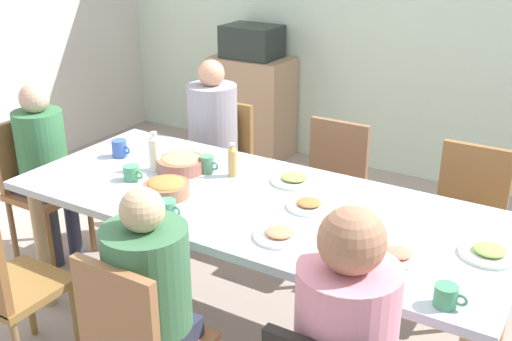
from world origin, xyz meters
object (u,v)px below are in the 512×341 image
Objects in this scene: plate_3 at (309,205)px; plate_4 at (398,255)px; chair_0 at (466,217)px; chair_6 at (1,282)px; plate_2 at (280,235)px; bowl_0 at (167,188)px; chair_3 at (38,180)px; side_cabinet at (252,107)px; bottle_0 at (349,232)px; bottle_2 at (155,152)px; person_3 at (44,157)px; cup_0 at (446,296)px; person_2 at (150,292)px; microwave at (252,42)px; cup_4 at (120,148)px; cup_2 at (167,208)px; bowl_1 at (181,163)px; chair_4 at (330,186)px; plate_0 at (489,253)px; cup_1 at (132,173)px; bottle_1 at (233,161)px; plate_1 at (294,179)px; chair_1 at (221,160)px; dining_table at (256,212)px; cup_3 at (207,164)px; person_1 at (212,134)px.

plate_3 is 0.57m from plate_4.
chair_6 is at bearing -132.89° from chair_0.
plate_2 is 0.69m from bowl_0.
chair_6 is (0.79, -0.88, 0.00)m from chair_3.
chair_0 is at bearing -31.55° from side_cabinet.
bottle_2 is at bearing 167.86° from bottle_0.
chair_0 is 0.79× the size of person_3.
plate_4 is 0.34m from cup_0.
microwave reaches higher than person_2.
cup_2 is at bearing -32.52° from cup_4.
chair_3 is 1.89m from plate_3.
chair_4 is at bearing 56.11° from bowl_1.
person_3 reaches higher than cup_0.
person_3 is at bearing -179.34° from plate_0.
cup_1 is (-0.67, -1.02, 0.30)m from chair_4.
bottle_1 is at bearing 153.57° from bottle_0.
plate_4 is (0.78, -1.07, 0.28)m from chair_4.
side_cabinet is (-0.45, 2.17, -0.37)m from cup_4.
plate_1 is at bearing 131.01° from plate_3.
cup_1 is at bearing 170.84° from cup_0.
chair_4 is 0.67m from plate_1.
chair_3 is 1.00× the size of side_cabinet.
chair_4 and chair_6 have the same top height.
plate_0 is 1.30× the size of bottle_0.
bottle_1 is at bearing 20.48° from bottle_2.
bottle_1 is (-0.25, 0.98, 0.17)m from person_2.
cup_4 is at bearing 153.77° from bowl_0.
chair_4 is at bearing 107.53° from plate_3.
bottle_0 is 1.00× the size of bottle_1.
plate_0 is at bearing 21.18° from plate_2.
chair_1 is at bearing 180.00° from chair_4.
plate_3 is (-0.56, -0.84, 0.28)m from chair_0.
chair_0 is 0.94m from plate_0.
plate_1 is 1.04m from cup_4.
person_2 reaches higher than bottle_2.
chair_0 and chair_3 have the same top height.
dining_table is at bearing -132.89° from chair_0.
cup_1 is at bearing -168.62° from dining_table.
cup_3 is 0.93× the size of cup_4.
dining_table is 1.09m from plate_0.
person_2 reaches higher than plate_3.
bowl_0 is at bearing 123.42° from person_2.
plate_0 is 1.04× the size of bowl_0.
person_1 is at bearing 149.79° from plate_1.
bottle_0 is (0.58, 0.56, 0.17)m from person_2.
cup_0 is at bearing -47.47° from microwave.
person_3 is at bearing 163.83° from cup_2.
side_cabinet is at bearing 123.87° from plate_2.
chair_6 reaches higher than dining_table.
chair_4 is at bearing 180.00° from chair_0.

